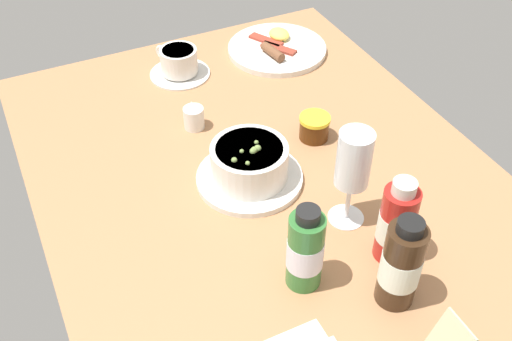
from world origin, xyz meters
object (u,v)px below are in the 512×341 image
at_px(coffee_cup, 179,63).
at_px(jam_jar, 314,127).
at_px(breakfast_plate, 277,48).
at_px(sauce_bottle_brown, 401,265).
at_px(creamer_jug, 194,117).
at_px(sauce_bottle_red, 396,223).
at_px(porridge_bowl, 249,165).
at_px(sauce_bottle_green, 305,250).
at_px(wine_glass, 353,163).

height_order(coffee_cup, jam_jar, coffee_cup).
height_order(jam_jar, breakfast_plate, jam_jar).
distance_m(sauce_bottle_brown, breakfast_plate, 0.76).
bearing_deg(coffee_cup, sauce_bottle_brown, 6.14).
relative_size(creamer_jug, sauce_bottle_red, 0.33).
distance_m(creamer_jug, sauce_bottle_red, 0.49).
distance_m(porridge_bowl, sauce_bottle_red, 0.30).
bearing_deg(porridge_bowl, coffee_cup, 178.79).
xyz_separation_m(sauce_bottle_green, sauce_bottle_red, (0.01, 0.16, 0.00)).
height_order(creamer_jug, breakfast_plate, creamer_jug).
xyz_separation_m(creamer_jug, jam_jar, (0.14, 0.21, 0.00)).
height_order(porridge_bowl, jam_jar, porridge_bowl).
height_order(jam_jar, sauce_bottle_brown, sauce_bottle_brown).
bearing_deg(porridge_bowl, breakfast_plate, 146.63).
distance_m(coffee_cup, sauce_bottle_brown, 0.75).
distance_m(creamer_jug, sauce_bottle_green, 0.45).
relative_size(jam_jar, sauce_bottle_red, 0.39).
distance_m(wine_glass, sauce_bottle_brown, 0.19).
distance_m(porridge_bowl, breakfast_plate, 0.47).
bearing_deg(sauce_bottle_red, jam_jar, 173.13).
distance_m(sauce_bottle_red, breakfast_plate, 0.67).
bearing_deg(coffee_cup, jam_jar, 25.86).
bearing_deg(sauce_bottle_red, sauce_bottle_green, -95.18).
bearing_deg(jam_jar, coffee_cup, -154.14).
distance_m(porridge_bowl, sauce_bottle_green, 0.25).
bearing_deg(wine_glass, sauce_bottle_green, -57.01).
bearing_deg(jam_jar, wine_glass, -15.43).
bearing_deg(sauce_bottle_red, wine_glass, -167.66).
xyz_separation_m(sauce_bottle_red, breakfast_plate, (-0.66, 0.13, -0.06)).
height_order(porridge_bowl, sauce_bottle_brown, sauce_bottle_brown).
distance_m(coffee_cup, sauce_bottle_green, 0.65).
bearing_deg(breakfast_plate, sauce_bottle_brown, -13.20).
relative_size(coffee_cup, creamer_jug, 2.65).
bearing_deg(sauce_bottle_brown, wine_glass, 172.32).
bearing_deg(breakfast_plate, coffee_cup, -91.23).
height_order(coffee_cup, sauce_bottle_brown, sauce_bottle_brown).
height_order(sauce_bottle_brown, sauce_bottle_green, sauce_bottle_brown).
xyz_separation_m(sauce_bottle_brown, sauce_bottle_green, (-0.09, -0.11, -0.01)).
bearing_deg(jam_jar, sauce_bottle_brown, -12.04).
xyz_separation_m(jam_jar, sauce_bottle_brown, (0.40, -0.09, 0.05)).
relative_size(sauce_bottle_red, breakfast_plate, 0.67).
xyz_separation_m(porridge_bowl, coffee_cup, (-0.40, 0.01, -0.01)).
height_order(wine_glass, jam_jar, wine_glass).
bearing_deg(sauce_bottle_red, porridge_bowl, -153.04).
height_order(sauce_bottle_green, sauce_bottle_red, sauce_bottle_red).
height_order(sauce_bottle_brown, sauce_bottle_red, sauce_bottle_brown).
relative_size(coffee_cup, jam_jar, 2.23).
bearing_deg(creamer_jug, wine_glass, 21.91).
xyz_separation_m(sauce_bottle_brown, sauce_bottle_red, (-0.08, 0.05, -0.00)).
relative_size(coffee_cup, wine_glass, 0.74).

